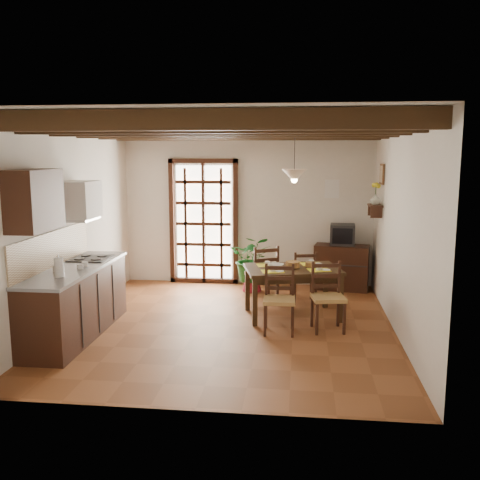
# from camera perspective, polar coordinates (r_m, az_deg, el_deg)

# --- Properties ---
(ground_plane) EXTENTS (5.00, 5.00, 0.00)m
(ground_plane) POSITION_cam_1_polar(r_m,az_deg,el_deg) (7.55, -1.11, -9.13)
(ground_plane) COLOR brown
(room_shell) EXTENTS (4.52, 5.02, 2.81)m
(room_shell) POSITION_cam_1_polar(r_m,az_deg,el_deg) (7.18, -1.16, 4.75)
(room_shell) COLOR silver
(room_shell) RESTS_ON ground_plane
(ceiling_beams) EXTENTS (4.50, 4.34, 0.20)m
(ceiling_beams) POSITION_cam_1_polar(r_m,az_deg,el_deg) (7.16, -1.18, 11.73)
(ceiling_beams) COLOR black
(ceiling_beams) RESTS_ON room_shell
(french_door) EXTENTS (1.26, 0.11, 2.32)m
(french_door) POSITION_cam_1_polar(r_m,az_deg,el_deg) (9.77, -3.89, 2.19)
(french_door) COLOR white
(french_door) RESTS_ON ground_plane
(kitchen_counter) EXTENTS (0.64, 2.25, 1.38)m
(kitchen_counter) POSITION_cam_1_polar(r_m,az_deg,el_deg) (7.37, -17.11, -6.17)
(kitchen_counter) COLOR black
(kitchen_counter) RESTS_ON ground_plane
(upper_cabinet) EXTENTS (0.35, 0.80, 0.70)m
(upper_cabinet) POSITION_cam_1_polar(r_m,az_deg,el_deg) (6.56, -21.08, 3.99)
(upper_cabinet) COLOR black
(upper_cabinet) RESTS_ON room_shell
(range_hood) EXTENTS (0.38, 0.60, 0.54)m
(range_hood) POSITION_cam_1_polar(r_m,az_deg,el_deg) (7.68, -16.58, 4.05)
(range_hood) COLOR white
(range_hood) RESTS_ON room_shell
(counter_items) EXTENTS (0.50, 1.43, 0.25)m
(counter_items) POSITION_cam_1_polar(r_m,az_deg,el_deg) (7.34, -17.01, -2.32)
(counter_items) COLOR black
(counter_items) RESTS_ON kitchen_counter
(dining_table) EXTENTS (1.51, 1.15, 0.73)m
(dining_table) POSITION_cam_1_polar(r_m,az_deg,el_deg) (7.85, 5.63, -3.63)
(dining_table) COLOR #312010
(dining_table) RESTS_ON ground_plane
(chair_near_left) EXTENTS (0.43, 0.41, 0.91)m
(chair_near_left) POSITION_cam_1_polar(r_m,az_deg,el_deg) (7.22, 4.19, -7.64)
(chair_near_left) COLOR #A88147
(chair_near_left) RESTS_ON ground_plane
(chair_near_right) EXTENTS (0.49, 0.47, 0.93)m
(chair_near_right) POSITION_cam_1_polar(r_m,az_deg,el_deg) (7.38, 9.34, -7.33)
(chair_near_right) COLOR #A88147
(chair_near_right) RESTS_ON ground_plane
(chair_far_left) EXTENTS (0.58, 0.57, 0.96)m
(chair_far_left) POSITION_cam_1_polar(r_m,az_deg,el_deg) (8.52, 2.39, -4.88)
(chair_far_left) COLOR #A88147
(chair_far_left) RESTS_ON ground_plane
(chair_far_right) EXTENTS (0.46, 0.45, 0.85)m
(chair_far_right) POSITION_cam_1_polar(r_m,az_deg,el_deg) (8.66, 6.76, -4.92)
(chair_far_right) COLOR #A88147
(chair_far_right) RESTS_ON ground_plane
(table_setting) EXTENTS (0.98, 0.65, 0.09)m
(table_setting) POSITION_cam_1_polar(r_m,az_deg,el_deg) (7.83, 5.64, -2.93)
(table_setting) COLOR yellow
(table_setting) RESTS_ON dining_table
(table_bowl) EXTENTS (0.27, 0.27, 0.05)m
(table_bowl) POSITION_cam_1_polar(r_m,az_deg,el_deg) (7.82, 3.85, -2.75)
(table_bowl) COLOR white
(table_bowl) RESTS_ON dining_table
(sideboard) EXTENTS (0.99, 0.57, 0.79)m
(sideboard) POSITION_cam_1_polar(r_m,az_deg,el_deg) (9.56, 10.76, -2.88)
(sideboard) COLOR black
(sideboard) RESTS_ON ground_plane
(crt_tv) EXTENTS (0.45, 0.42, 0.36)m
(crt_tv) POSITION_cam_1_polar(r_m,az_deg,el_deg) (9.45, 10.87, 0.58)
(crt_tv) COLOR black
(crt_tv) RESTS_ON sideboard
(fuse_box) EXTENTS (0.25, 0.03, 0.32)m
(fuse_box) POSITION_cam_1_polar(r_m,az_deg,el_deg) (9.61, 9.78, 5.39)
(fuse_box) COLOR white
(fuse_box) RESTS_ON room_shell
(plant_pot) EXTENTS (0.33, 0.33, 0.20)m
(plant_pot) POSITION_cam_1_polar(r_m,az_deg,el_deg) (9.33, 1.27, -4.80)
(plant_pot) COLOR maroon
(plant_pot) RESTS_ON ground_plane
(potted_plant) EXTENTS (1.92, 1.66, 2.08)m
(potted_plant) POSITION_cam_1_polar(r_m,az_deg,el_deg) (9.23, 1.28, -2.03)
(potted_plant) COLOR #144C19
(potted_plant) RESTS_ON ground_plane
(wall_shelf) EXTENTS (0.20, 0.42, 0.20)m
(wall_shelf) POSITION_cam_1_polar(r_m,az_deg,el_deg) (8.82, 14.22, 3.33)
(wall_shelf) COLOR black
(wall_shelf) RESTS_ON room_shell
(shelf_vase) EXTENTS (0.15, 0.15, 0.15)m
(shelf_vase) POSITION_cam_1_polar(r_m,az_deg,el_deg) (8.81, 14.25, 4.23)
(shelf_vase) COLOR #B2BFB2
(shelf_vase) RESTS_ON wall_shelf
(shelf_flowers) EXTENTS (0.14, 0.14, 0.36)m
(shelf_flowers) POSITION_cam_1_polar(r_m,az_deg,el_deg) (8.79, 14.31, 5.58)
(shelf_flowers) COLOR yellow
(shelf_flowers) RESTS_ON shelf_vase
(framed_picture) EXTENTS (0.03, 0.32, 0.32)m
(framed_picture) POSITION_cam_1_polar(r_m,az_deg,el_deg) (8.79, 14.90, 6.81)
(framed_picture) COLOR brown
(framed_picture) RESTS_ON room_shell
(pendant_lamp) EXTENTS (0.36, 0.36, 0.84)m
(pendant_lamp) POSITION_cam_1_polar(r_m,az_deg,el_deg) (7.75, 5.81, 6.99)
(pendant_lamp) COLOR black
(pendant_lamp) RESTS_ON room_shell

